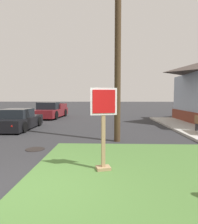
# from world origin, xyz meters

# --- Properties ---
(ground_plane) EXTENTS (160.00, 160.00, 0.00)m
(ground_plane) POSITION_xyz_m (0.00, 0.00, 0.00)
(ground_plane) COLOR #2B2B2D
(grass_corner_patch) EXTENTS (5.76, 5.31, 0.08)m
(grass_corner_patch) POSITION_xyz_m (2.46, 1.34, 0.04)
(grass_corner_patch) COLOR #477033
(grass_corner_patch) RESTS_ON ground
(stop_sign) EXTENTS (0.66, 0.36, 2.11)m
(stop_sign) POSITION_xyz_m (1.43, 1.12, 1.08)
(stop_sign) COLOR #A3845B
(stop_sign) RESTS_ON grass_corner_patch
(manhole_cover) EXTENTS (0.70, 0.70, 0.02)m
(manhole_cover) POSITION_xyz_m (-1.16, 3.32, 0.01)
(manhole_cover) COLOR black
(manhole_cover) RESTS_ON ground
(parked_sedan_black) EXTENTS (1.95, 4.16, 1.25)m
(parked_sedan_black) POSITION_xyz_m (-3.88, 7.94, 0.54)
(parked_sedan_black) COLOR black
(parked_sedan_black) RESTS_ON ground
(pickup_truck_maroon) EXTENTS (2.34, 5.12, 1.48)m
(pickup_truck_maroon) POSITION_xyz_m (-3.75, 14.56, 0.62)
(pickup_truck_maroon) COLOR maroon
(pickup_truck_maroon) RESTS_ON ground
(utility_pole) EXTENTS (1.62, 0.27, 9.27)m
(utility_pole) POSITION_xyz_m (1.99, 4.82, 4.86)
(utility_pole) COLOR #42301E
(utility_pole) RESTS_ON ground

